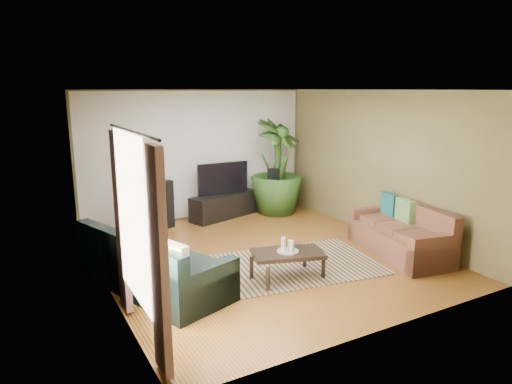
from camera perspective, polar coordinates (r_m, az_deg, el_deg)
floor at (r=7.67m, az=0.73°, el=-7.97°), size 5.50×5.50×0.00m
ceiling at (r=7.17m, az=0.79°, el=12.65°), size 5.50×5.50×0.00m
wall_back at (r=9.75m, az=-7.30°, el=4.63°), size 5.00×0.00×5.00m
wall_front at (r=5.16m, az=16.10°, el=-3.11°), size 5.00×0.00×5.00m
wall_left at (r=6.46m, az=-18.88°, el=-0.13°), size 0.00×5.50×5.50m
wall_right at (r=8.79m, az=15.09°, el=3.40°), size 0.00×5.50×5.50m
backwall_panel at (r=9.74m, az=-7.27°, el=4.62°), size 4.90×0.00×4.90m
window_pane at (r=4.93m, az=-15.30°, el=-3.19°), size 0.00×1.80×1.80m
curtain_near at (r=4.33m, az=-12.03°, el=-8.74°), size 0.08×0.35×2.20m
curtain_far at (r=5.71m, az=-16.49°, el=-3.68°), size 0.08×0.35×2.20m
curtain_rod at (r=4.78m, az=-15.35°, el=7.32°), size 0.03×1.90×0.03m
sofa_left at (r=6.53m, az=-12.63°, el=-8.10°), size 1.71×2.55×0.85m
sofa_right at (r=7.97m, az=17.52°, el=-4.54°), size 1.18×2.01×0.85m
area_rug at (r=7.34m, az=5.24°, el=-8.95°), size 2.70×2.10×0.01m
coffee_table at (r=6.74m, az=3.97°, el=-9.10°), size 1.14×0.84×0.42m
candle_tray at (r=6.66m, az=4.00°, el=-7.38°), size 0.31×0.31×0.01m
candle_tall at (r=6.62m, az=3.43°, el=-6.51°), size 0.06×0.06×0.20m
candle_mid at (r=6.62m, az=4.49°, el=-6.73°), size 0.06×0.06×0.16m
candle_short at (r=6.72m, az=4.23°, el=-6.55°), size 0.06×0.06×0.13m
tv_stand at (r=9.84m, az=-4.05°, el=-1.71°), size 1.63×0.91×0.52m
television at (r=9.72m, az=-4.16°, el=1.73°), size 1.14×0.06×0.68m
speaker_left at (r=9.25m, az=-10.96°, el=-1.47°), size 0.22×0.24×0.95m
speaker_right at (r=9.98m, az=2.18°, el=0.03°), size 0.21×0.23×1.03m
potted_plant at (r=10.03m, az=2.65°, el=3.14°), size 1.58×1.58×2.07m
plant_pot at (r=10.22m, az=2.60°, el=-1.78°), size 0.38×0.38×0.30m
pedestal at (r=8.92m, az=-15.51°, el=-4.15°), size 0.39×0.39×0.38m
vase at (r=8.82m, az=-15.65°, el=-1.89°), size 0.35×0.35×0.49m
side_table at (r=7.83m, az=-17.95°, el=-6.25°), size 0.48×0.48×0.49m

